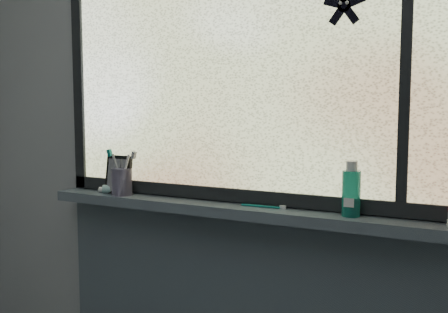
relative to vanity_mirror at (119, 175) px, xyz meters
The scene contains 12 objects.
wall_back 0.55m from the vanity_mirror, ahead, with size 3.00×0.01×2.50m, color #9EA3A8.
windowsill 0.54m from the vanity_mirror, ahead, with size 1.62×0.14×0.04m, color #4B5964.
window_pane 0.68m from the vanity_mirror, ahead, with size 1.50×0.01×1.00m, color silver.
frame_bottom 0.53m from the vanity_mirror, ahead, with size 1.60×0.03×0.05m, color black.
frame_left 0.50m from the vanity_mirror, 169.13° to the left, with size 0.05×0.03×1.10m, color black.
frame_mullion 1.21m from the vanity_mirror, ahead, with size 0.04×0.03×1.00m, color black.
starfish_sticker 1.12m from the vanity_mirror, ahead, with size 0.15×0.02×0.15m, color black, non-canonical shape.
vanity_mirror is the anchor object (origin of this frame).
toothpaste_tube 0.07m from the vanity_mirror, behind, with size 0.20×0.04×0.04m, color white, non-canonical shape.
toothbrush_cup 0.04m from the vanity_mirror, 29.68° to the right, with size 0.09×0.09×0.11m, color #988DBB.
toothbrush_lying 0.65m from the vanity_mirror, ahead, with size 0.18×0.02×0.01m, color #0C746D, non-canonical shape.
mouthwash_bottle 0.98m from the vanity_mirror, ahead, with size 0.06×0.06×0.15m, color teal.
Camera 1 is at (0.82, -0.42, 1.38)m, focal length 40.00 mm.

